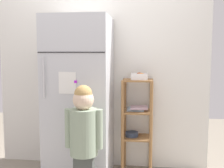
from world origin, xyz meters
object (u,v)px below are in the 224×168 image
child_standing (84,132)px  fruit_bin (140,76)px  pantry_shelf_unit (137,119)px  refrigerator (79,98)px

child_standing → fruit_bin: fruit_bin is taller
child_standing → pantry_shelf_unit: child_standing is taller
pantry_shelf_unit → fruit_bin: size_ratio=5.85×
refrigerator → fruit_bin: 0.72m
refrigerator → fruit_bin: size_ratio=9.57×
fruit_bin → pantry_shelf_unit: bearing=-168.1°
child_standing → pantry_shelf_unit: 0.84m
refrigerator → pantry_shelf_unit: 0.70m
pantry_shelf_unit → refrigerator: bearing=-166.2°
refrigerator → child_standing: (0.18, -0.55, -0.22)m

